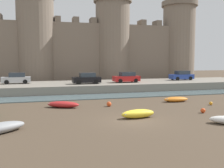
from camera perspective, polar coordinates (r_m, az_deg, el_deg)
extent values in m
plane|color=#4C3D2D|center=(21.00, 4.70, -7.89)|extent=(160.00, 160.00, 0.00)
cube|color=slate|center=(33.80, -3.37, -2.73)|extent=(80.00, 4.50, 0.10)
cube|color=gray|center=(40.79, -5.57, -0.56)|extent=(56.69, 10.00, 1.22)
cube|color=#7A6B5B|center=(51.75, -7.87, 6.50)|extent=(44.69, 2.80, 11.73)
cylinder|color=#7A6B5B|center=(51.34, -16.26, 8.77)|extent=(6.78, 6.78, 16.07)
cylinder|color=#7A6B5B|center=(53.39, 0.14, 8.85)|extent=(6.78, 6.78, 16.07)
cylinder|color=#706254|center=(54.57, 0.14, 17.83)|extent=(7.59, 7.59, 1.00)
cylinder|color=#7A6B5B|center=(59.23, 14.29, 8.34)|extent=(6.78, 6.78, 16.07)
cylinder|color=#706254|center=(60.30, 14.49, 16.47)|extent=(7.59, 7.59, 1.00)
cube|color=#746557|center=(51.92, -11.81, 13.55)|extent=(1.10, 2.52, 1.10)
cube|color=#746557|center=(52.28, -7.96, 13.55)|extent=(1.10, 2.52, 1.10)
cube|color=#746557|center=(52.86, -4.17, 13.50)|extent=(1.10, 2.52, 1.10)
cube|color=#746557|center=(55.84, 6.49, 13.04)|extent=(1.10, 2.52, 1.10)
cube|color=#746557|center=(57.21, 9.75, 12.81)|extent=(1.10, 2.52, 1.10)
cube|color=beige|center=(18.85, -22.71, -8.42)|extent=(0.68, 0.90, 0.06)
ellipsoid|color=red|center=(26.74, -10.59, -4.40)|extent=(3.48, 2.55, 0.63)
ellipsoid|color=#F23939|center=(26.73, -10.59, -4.27)|extent=(2.83, 2.05, 0.35)
cube|color=beige|center=(26.63, -10.10, -4.21)|extent=(0.63, 0.97, 0.06)
cube|color=beige|center=(27.23, -13.12, -4.10)|extent=(0.54, 0.70, 0.08)
ellipsoid|color=yellow|center=(21.79, 5.68, -6.45)|extent=(3.03, 1.28, 0.72)
ellipsoid|color=#F2F246|center=(21.78, 5.68, -6.30)|extent=(2.48, 1.01, 0.39)
cube|color=beige|center=(21.87, 6.20, -6.15)|extent=(0.28, 0.87, 0.06)
cube|color=beige|center=(21.29, 2.90, -6.50)|extent=(0.33, 0.58, 0.08)
ellipsoid|color=orange|center=(30.73, 13.74, -3.26)|extent=(2.94, 1.20, 0.56)
ellipsoid|color=gold|center=(30.72, 13.74, -3.15)|extent=(2.41, 0.94, 0.31)
cube|color=beige|center=(30.81, 14.11, -3.05)|extent=(0.23, 0.94, 0.06)
cube|color=beige|center=(30.21, 11.83, -3.21)|extent=(0.30, 0.61, 0.08)
cube|color=beige|center=(21.43, 21.23, -6.92)|extent=(0.58, 0.65, 0.08)
sphere|color=#E04C1E|center=(25.09, 19.20, -5.48)|extent=(0.44, 0.44, 0.44)
sphere|color=orange|center=(29.65, 20.72, -3.96)|extent=(0.36, 0.36, 0.36)
sphere|color=#E04C1E|center=(26.91, -0.65, -4.38)|extent=(0.50, 0.50, 0.50)
cube|color=black|center=(38.78, -5.58, 0.93)|extent=(4.14, 1.80, 0.80)
cube|color=#2D3842|center=(38.76, -5.37, 1.97)|extent=(2.29, 1.55, 0.64)
cylinder|color=black|center=(37.74, -7.20, 0.36)|extent=(0.64, 0.20, 0.64)
cylinder|color=black|center=(39.40, -7.63, 0.57)|extent=(0.64, 0.20, 0.64)
cylinder|color=black|center=(38.26, -3.45, 0.46)|extent=(0.64, 0.20, 0.64)
cylinder|color=black|center=(39.90, -4.03, 0.66)|extent=(0.64, 0.20, 0.64)
cube|color=red|center=(41.00, 3.13, 1.19)|extent=(4.14, 1.80, 0.80)
cube|color=#2D3842|center=(41.01, 3.34, 2.17)|extent=(2.29, 1.55, 0.64)
cylinder|color=black|center=(39.80, 1.84, 0.66)|extent=(0.64, 0.20, 0.64)
cylinder|color=black|center=(41.40, 1.07, 0.85)|extent=(0.64, 0.20, 0.64)
cylinder|color=black|center=(40.69, 5.23, 0.75)|extent=(0.64, 0.20, 0.64)
cylinder|color=black|center=(42.27, 4.35, 0.93)|extent=(0.64, 0.20, 0.64)
cube|color=#B2B5B7|center=(41.36, -20.14, 0.90)|extent=(4.14, 1.80, 0.80)
cube|color=#2D3842|center=(41.31, -19.97, 1.88)|extent=(2.29, 1.55, 0.64)
cylinder|color=black|center=(40.62, -21.98, 0.37)|extent=(0.64, 0.20, 0.64)
cylinder|color=black|center=(42.31, -21.79, 0.56)|extent=(0.64, 0.20, 0.64)
cylinder|color=black|center=(40.49, -18.40, 0.47)|extent=(0.64, 0.20, 0.64)
cylinder|color=black|center=(42.18, -18.35, 0.66)|extent=(0.64, 0.20, 0.64)
cube|color=#263F99|center=(47.27, 14.88, 1.57)|extent=(4.14, 1.80, 0.80)
cube|color=#2D3842|center=(47.31, 15.06, 2.42)|extent=(2.29, 1.55, 0.64)
cylinder|color=black|center=(45.90, 14.09, 1.13)|extent=(0.64, 0.20, 0.64)
cylinder|color=black|center=(47.35, 13.03, 1.28)|extent=(0.64, 0.20, 0.64)
cylinder|color=black|center=(47.27, 16.73, 1.18)|extent=(0.64, 0.20, 0.64)
cylinder|color=black|center=(48.68, 15.61, 1.33)|extent=(0.64, 0.20, 0.64)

